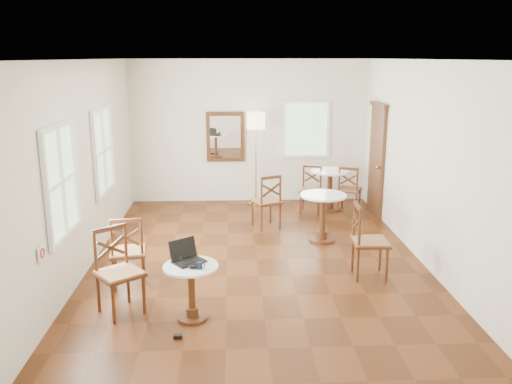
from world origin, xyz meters
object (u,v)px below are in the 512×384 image
chair_back_b (311,190)px  power_adapter (178,336)px  laptop (186,256)px  cafe_table_back (330,186)px  chair_mid_a (267,201)px  cafe_table_near (191,286)px  floor_lamp (256,127)px  mouse (193,267)px  chair_near_a (128,252)px  chair_back_a (349,189)px  chair_near_b (118,272)px  cafe_table_mid (323,212)px  water_glass (181,260)px  navy_mug (200,265)px  chair_mid_b (368,241)px

chair_back_b → power_adapter: bearing=-99.2°
power_adapter → laptop: bearing=82.8°
cafe_table_back → chair_mid_a: size_ratio=0.83×
cafe_table_near → floor_lamp: (0.99, 5.02, 1.22)m
floor_lamp → mouse: 5.29m
cafe_table_near → chair_back_b: 4.88m
chair_near_a → floor_lamp: size_ratio=0.52×
chair_back_a → mouse: (-2.80, -4.47, 0.23)m
cafe_table_back → laptop: bearing=-119.9°
chair_near_b → chair_mid_a: size_ratio=1.06×
cafe_table_mid → chair_mid_a: bearing=138.7°
chair_near_a → floor_lamp: (1.91, 4.05, 1.14)m
chair_near_a → chair_near_b: 0.74m
chair_back_b → cafe_table_mid: bearing=-76.8°
cafe_table_mid → water_glass: (-2.12, -2.61, 0.22)m
mouse → water_glass: bearing=111.7°
floor_lamp → navy_mug: (-0.88, -5.12, -0.92)m
power_adapter → water_glass: bearing=87.8°
cafe_table_near → cafe_table_mid: cafe_table_mid is taller
cafe_table_back → mouse: cafe_table_back is taller
chair_mid_a → water_glass: chair_mid_a is taller
chair_near_a → navy_mug: chair_near_a is taller
mouse → navy_mug: navy_mug is taller
water_glass → cafe_table_near: bearing=-28.9°
cafe_table_mid → chair_mid_b: 1.57m
chair_back_a → chair_back_b: 0.77m
cafe_table_near → mouse: mouse is taller
chair_mid_b → power_adapter: (-2.52, -1.60, -0.51)m
chair_back_b → cafe_table_near: bearing=-99.9°
cafe_table_mid → floor_lamp: (-1.02, 2.34, 1.14)m
chair_mid_b → water_glass: chair_mid_b is taller
floor_lamp → navy_mug: bearing=-99.7°
chair_near_a → water_glass: bearing=123.2°
cafe_table_near → navy_mug: size_ratio=6.69×
laptop → chair_back_a: bearing=18.8°
cafe_table_near → chair_near_a: 1.33m
chair_mid_b → chair_mid_a: bearing=31.4°
chair_mid_a → chair_mid_b: chair_mid_b is taller
chair_near_a → chair_mid_b: bearing=174.9°
chair_back_a → laptop: size_ratio=2.05×
power_adapter → cafe_table_mid: bearing=55.5°
chair_mid_b → chair_back_a: size_ratio=1.13×
cafe_table_back → power_adapter: cafe_table_back is taller
chair_mid_b → power_adapter: chair_mid_b is taller
cafe_table_mid → chair_near_b: chair_near_b is taller
cafe_table_back → navy_mug: bearing=-116.9°
navy_mug → power_adapter: (-0.24, -0.34, -0.70)m
cafe_table_near → chair_near_b: bearing=166.0°
floor_lamp → laptop: bearing=-102.2°
cafe_table_mid → laptop: (-2.07, -2.54, 0.24)m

